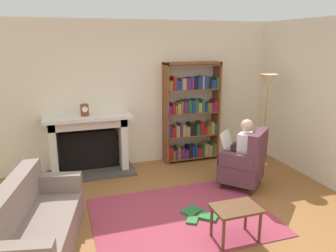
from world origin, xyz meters
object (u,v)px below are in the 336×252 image
Objects in this scene: armchair_reading at (246,163)px; sofa_floral at (34,229)px; bookshelf at (192,114)px; mantel_clock at (85,110)px; side_table at (236,212)px; fireplace at (89,142)px; seated_reader at (239,150)px; floor_lamp at (268,89)px.

armchair_reading reaches higher than sofa_floral.
sofa_floral is (-2.81, -2.28, -0.62)m from bookshelf.
armchair_reading is at bearing -77.05° from bookshelf.
mantel_clock is 0.36× the size of side_table.
fireplace reaches higher than armchair_reading.
side_table is at bearing 16.46° from seated_reader.
seated_reader is (2.30, -1.26, -0.56)m from mantel_clock.
sofa_floral is at bearing -140.98° from bookshelf.
fireplace is at bearing 167.53° from floor_lamp.
seated_reader is at bearing 58.74° from side_table.
side_table is 0.32× the size of floor_lamp.
mantel_clock reaches higher than fireplace.
seated_reader is 1.60m from side_table.
fireplace is 0.62m from mantel_clock.
fireplace is at bearing -179.05° from bookshelf.
armchair_reading is at bearing -138.40° from floor_lamp.
bookshelf reaches higher than side_table.
seated_reader is (2.26, -1.36, 0.05)m from fireplace.
floor_lamp reaches higher than armchair_reading.
bookshelf is at bearing 78.47° from side_table.
floor_lamp is (0.92, 0.66, 0.86)m from seated_reader.
floor_lamp reaches higher than side_table.
armchair_reading is 0.53× the size of sofa_floral.
floor_lamp is at bearing -10.56° from mantel_clock.
fireplace is at bearing -74.06° from armchair_reading.
sofa_floral is (-3.16, -0.80, -0.10)m from armchair_reading.
sofa_floral is 2.30m from side_table.
fireplace is 3.08m from side_table.
bookshelf reaches higher than sofa_floral.
bookshelf is at bearing -119.33° from armchair_reading.
bookshelf is 1.45m from seated_reader.
bookshelf reaches higher than armchair_reading.
floor_lamp reaches higher than mantel_clock.
sofa_floral is at bearing 168.31° from side_table.
mantel_clock reaches higher than side_table.
bookshelf is 2.86m from side_table.
bookshelf reaches higher than floor_lamp.
fireplace is 7.58× the size of mantel_clock.
bookshelf is 1.60m from armchair_reading.
seated_reader is at bearing -144.36° from floor_lamp.
armchair_reading is 0.85× the size of seated_reader.
bookshelf is at bearing 3.79° from mantel_clock.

